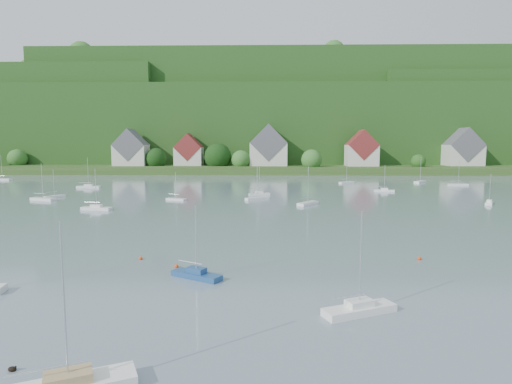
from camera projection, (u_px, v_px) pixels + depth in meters
The scene contains 14 objects.
far_shore_strip at pixel (257, 167), 201.40m from camera, with size 600.00×60.00×3.00m, color #2D491B.
forested_ridge at pixel (260, 127), 267.14m from camera, with size 620.00×181.22×69.89m.
village_building_0 at pixel (131, 151), 188.79m from camera, with size 14.00×10.40×16.00m.
village_building_1 at pixel (189, 152), 190.32m from camera, with size 12.00×9.36×14.00m.
village_building_2 at pixel (268, 149), 188.40m from camera, with size 16.00×11.44×18.00m.
village_building_3 at pixel (362, 151), 185.63m from camera, with size 13.00×10.40×15.50m.
village_building_4 at pixel (463, 150), 188.61m from camera, with size 15.00×10.40×16.50m.
near_sailboat_1 at pixel (196, 274), 40.58m from camera, with size 5.15×3.81×6.91m.
near_sailboat_3 at pixel (359, 308), 32.05m from camera, with size 5.86×3.75×7.70m.
mooring_buoy_0 at pixel (176, 268), 44.06m from camera, with size 0.44×0.44×0.44m, color #EA450F.
mooring_buoy_1 at pixel (335, 311), 32.54m from camera, with size 0.50×0.50×0.50m, color silver.
mooring_buoy_2 at pixel (419, 260), 47.03m from camera, with size 0.45×0.45×0.45m, color #EA450F.
mooring_buoy_3 at pixel (141, 259), 47.13m from camera, with size 0.43×0.43×0.43m, color #EA450F.
far_sailboat_cluster at pixel (247, 190), 115.03m from camera, with size 189.41×68.40×8.71m.
Camera 1 is at (3.75, -1.39, 12.56)m, focal length 30.37 mm.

